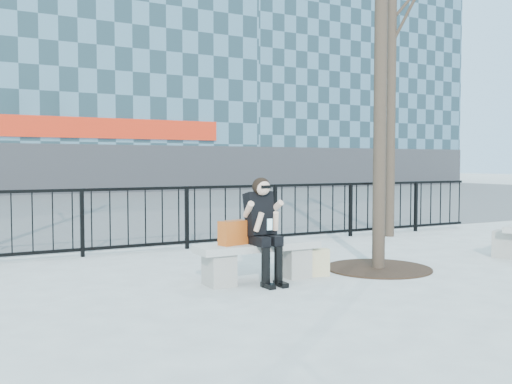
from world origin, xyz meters
name	(u,v)px	position (x,y,z in m)	size (l,w,h in m)	color
ground	(258,281)	(0.00, 0.00, 0.00)	(120.00, 120.00, 0.00)	gray
street_surface	(59,204)	(0.00, 15.00, 0.00)	(60.00, 23.00, 0.01)	#474747
railing	(176,218)	(0.00, 3.00, 0.55)	(14.00, 0.06, 1.10)	black
building_right	(325,37)	(20.00, 27.00, 10.30)	(16.20, 10.20, 20.60)	slate
tree_grate	(378,268)	(1.90, -0.10, 0.01)	(1.50, 1.50, 0.02)	black
bench_main	(258,258)	(0.00, 0.00, 0.30)	(1.65, 0.46, 0.49)	slate
seated_woman	(264,230)	(0.00, -0.16, 0.67)	(0.50, 0.64, 1.34)	black
handbag	(233,233)	(-0.34, 0.02, 0.64)	(0.37, 0.17, 0.30)	#A94614
shopping_bag	(314,263)	(0.81, -0.08, 0.18)	(0.39, 0.14, 0.37)	beige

